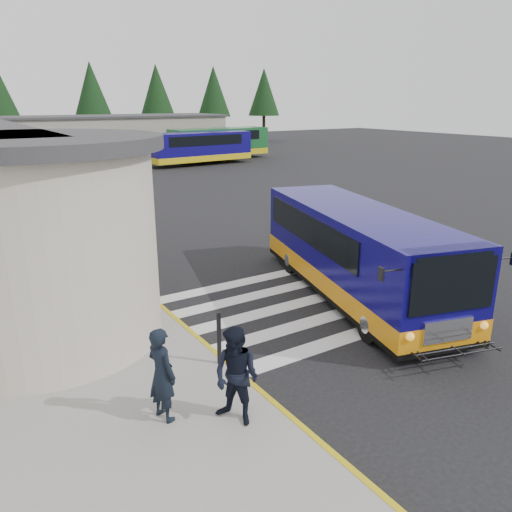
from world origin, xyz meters
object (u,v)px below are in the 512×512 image
far_bus_b (219,142)px  far_bus_a (200,147)px  pedestrian_a (162,374)px  pedestrian_b (236,376)px  bollard (219,338)px  transit_bus (356,256)px

far_bus_b → far_bus_a: bearing=126.3°
pedestrian_a → pedestrian_b: bearing=-142.4°
pedestrian_a → bollard: bearing=-71.7°
transit_bus → bollard: 5.80m
far_bus_a → pedestrian_b: bearing=150.6°
pedestrian_b → far_bus_b: (20.59, 38.29, 0.64)m
transit_bus → far_bus_b: far_bus_b is taller
pedestrian_a → pedestrian_b: size_ratio=0.98×
pedestrian_a → pedestrian_b: pedestrian_b is taller
pedestrian_a → far_bus_a: far_bus_a is taller
pedestrian_a → bollard: 2.18m
far_bus_b → transit_bus: bearing=154.9°
far_bus_a → pedestrian_a: bearing=148.7°
transit_bus → pedestrian_b: bearing=-134.3°
pedestrian_b → transit_bus: bearing=94.0°
bollard → far_bus_a: size_ratio=0.12×
bollard → far_bus_a: 37.09m
transit_bus → pedestrian_a: bearing=-143.3°
pedestrian_b → far_bus_a: size_ratio=0.18×
pedestrian_a → pedestrian_b: 1.34m
pedestrian_b → pedestrian_a: bearing=-153.3°
bollard → far_bus_b: size_ratio=0.12×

